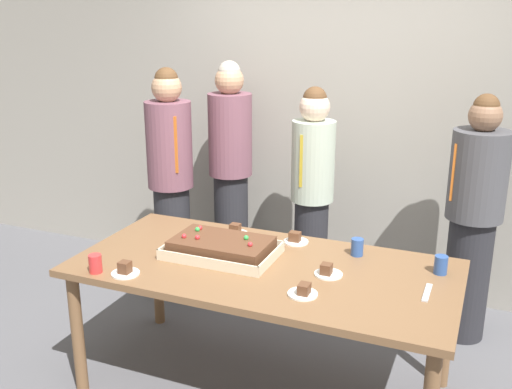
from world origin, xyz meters
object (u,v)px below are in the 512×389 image
at_px(party_table, 264,278).
at_px(plated_slice_near_left, 236,231).
at_px(plated_slice_center_front, 328,272).
at_px(person_serving_front, 231,173).
at_px(person_far_right_suit, 171,181).
at_px(cake_server_utensil, 427,293).
at_px(person_green_shirt_behind, 473,218).
at_px(plated_slice_far_left, 295,239).
at_px(drink_cup_middle, 441,265).
at_px(drink_cup_nearest, 357,247).
at_px(plated_slice_far_right, 303,292).
at_px(drink_cup_far_end, 95,264).
at_px(sheet_cake, 222,248).
at_px(plated_slice_near_right, 125,270).
at_px(person_striped_tie_right, 312,196).

bearing_deg(party_table, plated_slice_near_left, 132.81).
xyz_separation_m(party_table, plated_slice_center_front, (0.36, 0.01, 0.10)).
relative_size(person_serving_front, person_far_right_suit, 1.02).
distance_m(cake_server_utensil, person_green_shirt_behind, 1.09).
bearing_deg(plated_slice_far_left, person_far_right_suit, 157.22).
height_order(plated_slice_center_front, person_serving_front, person_serving_front).
distance_m(party_table, person_serving_front, 1.42).
bearing_deg(plated_slice_far_left, drink_cup_middle, -8.18).
xyz_separation_m(party_table, plated_slice_near_left, (-0.33, 0.36, 0.10)).
distance_m(drink_cup_nearest, cake_server_utensil, 0.55).
xyz_separation_m(drink_cup_middle, person_green_shirt_behind, (0.12, 0.81, 0.01)).
distance_m(plated_slice_near_left, person_serving_front, 0.94).
bearing_deg(drink_cup_nearest, party_table, -143.08).
bearing_deg(person_serving_front, plated_slice_far_left, 22.32).
distance_m(plated_slice_far_right, cake_server_utensil, 0.61).
xyz_separation_m(plated_slice_center_front, drink_cup_far_end, (-1.15, -0.44, 0.03)).
distance_m(plated_slice_near_left, person_green_shirt_behind, 1.53).
xyz_separation_m(plated_slice_near_left, drink_cup_nearest, (0.77, -0.03, 0.03)).
distance_m(plated_slice_center_front, drink_cup_far_end, 1.23).
distance_m(drink_cup_nearest, person_far_right_suit, 1.62).
bearing_deg(cake_server_utensil, person_serving_front, 143.70).
height_order(plated_slice_center_front, drink_cup_far_end, drink_cup_far_end).
bearing_deg(sheet_cake, plated_slice_near_right, -130.07).
bearing_deg(plated_slice_near_left, drink_cup_nearest, -2.16).
xyz_separation_m(sheet_cake, plated_slice_near_left, (-0.06, 0.33, -0.02)).
bearing_deg(person_serving_front, drink_cup_middle, 38.12).
distance_m(drink_cup_far_end, person_far_right_suit, 1.33).
relative_size(person_serving_front, person_green_shirt_behind, 1.08).
xyz_separation_m(plated_slice_near_left, person_green_shirt_behind, (1.36, 0.71, 0.04)).
relative_size(plated_slice_near_right, plated_slice_far_right, 1.00).
bearing_deg(plated_slice_near_right, drink_cup_middle, 22.98).
bearing_deg(person_serving_front, plated_slice_near_right, -18.26).
bearing_deg(drink_cup_far_end, drink_cup_middle, 22.11).
xyz_separation_m(plated_slice_near_right, person_far_right_suit, (-0.46, 1.25, 0.11)).
relative_size(person_striped_tie_right, person_far_right_suit, 0.94).
height_order(plated_slice_near_left, drink_cup_nearest, drink_cup_nearest).
height_order(plated_slice_far_left, person_striped_tie_right, person_striped_tie_right).
relative_size(party_table, cake_server_utensil, 10.45).
relative_size(person_serving_front, person_striped_tie_right, 1.08).
xyz_separation_m(drink_cup_middle, person_far_right_suit, (-1.99, 0.60, 0.08)).
distance_m(plated_slice_near_left, plated_slice_near_right, 0.81).
xyz_separation_m(party_table, drink_cup_nearest, (0.44, 0.33, 0.13)).
xyz_separation_m(sheet_cake, drink_cup_far_end, (-0.52, -0.47, 0.00)).
bearing_deg(cake_server_utensil, plated_slice_near_right, -165.53).
relative_size(plated_slice_center_front, drink_cup_far_end, 1.50).
bearing_deg(person_far_right_suit, cake_server_utensil, 21.54).
bearing_deg(plated_slice_near_left, drink_cup_middle, -4.72).
xyz_separation_m(party_table, plated_slice_far_left, (0.05, 0.38, 0.10)).
bearing_deg(drink_cup_far_end, party_table, 28.62).
distance_m(party_table, plated_slice_near_left, 0.50).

